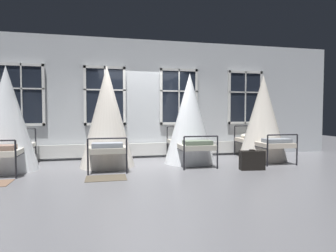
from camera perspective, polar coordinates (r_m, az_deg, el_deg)
The scene contains 9 objects.
ground at distance 7.37m, azimuth -3.94°, elevation -7.55°, with size 22.43×22.43×0.00m, color slate.
back_wall_with_windows at distance 8.36m, azimuth -5.13°, elevation 5.41°, with size 12.21×0.10×3.41m, color silver.
window_bank at distance 8.23m, azimuth -5.00°, elevation 0.51°, with size 7.57×0.10×2.53m.
cot_first at distance 7.37m, azimuth -29.57°, elevation 1.08°, with size 1.33×1.95×2.37m.
cot_second at distance 7.07m, azimuth -12.09°, elevation 1.62°, with size 1.33×1.94×2.45m.
cot_third at distance 7.44m, azimuth 4.35°, elevation 1.30°, with size 1.33×1.94×2.33m.
cot_fourth at distance 8.30m, azimuth 18.47°, elevation 1.38°, with size 1.33×1.95×2.35m.
rug_second at distance 5.90m, azimuth -12.30°, elevation -10.15°, with size 0.80×0.56×0.01m, color brown.
suitcase_dark at distance 6.83m, azimuth 16.49°, elevation -6.59°, with size 0.58×0.27×0.47m.
Camera 1 is at (-1.09, -7.17, 1.32)m, focal length 30.41 mm.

